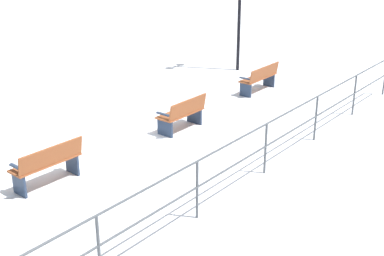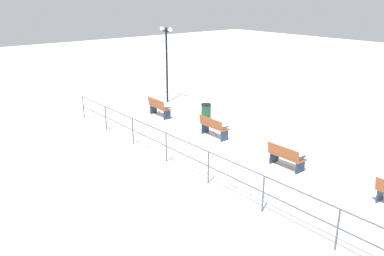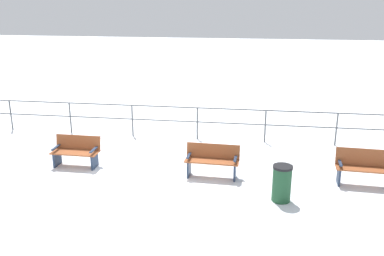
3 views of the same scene
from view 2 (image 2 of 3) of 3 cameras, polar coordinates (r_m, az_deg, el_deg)
name	(u,v)px [view 2 (image 2 of 3)]	position (r m, az deg, el deg)	size (l,w,h in m)	color
ground_plane	(247,151)	(15.95, 7.86, -3.22)	(80.00, 80.00, 0.00)	white
bench_second	(286,156)	(14.49, 13.27, -3.97)	(0.59, 1.36, 0.87)	brown
bench_third	(213,127)	(17.11, 3.08, 0.19)	(0.55, 1.48, 0.89)	brown
bench_fourth	(159,107)	(20.06, -4.80, 3.00)	(0.57, 1.50, 0.94)	brown
lamppost_middle	(167,52)	(22.38, -3.66, 10.79)	(0.23, 1.00, 4.19)	black
waterfront_railing	(186,151)	(13.69, -0.87, -3.33)	(0.05, 16.25, 1.13)	#4C5156
trash_bin	(206,113)	(19.15, 2.03, 2.16)	(0.47, 0.47, 0.91)	#1E4C2D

